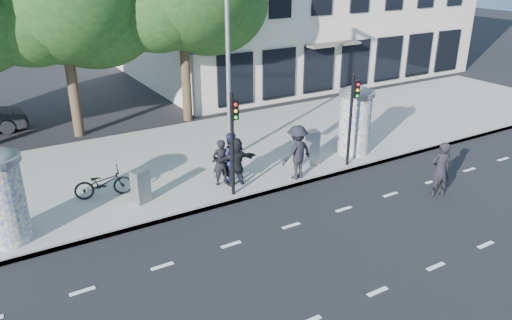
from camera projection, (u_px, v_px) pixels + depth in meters
ground at (320, 248)px, 13.54m from camera, size 120.00×120.00×0.00m
sidewalk at (202, 156)px, 19.46m from camera, size 40.00×8.00×0.15m
curb at (254, 195)px, 16.32m from camera, size 40.00×0.10×0.16m
lane_dash_near at (378, 292)px, 11.79m from camera, size 32.00×0.12×0.01m
lane_dash_far at (291, 226)px, 14.65m from camera, size 32.00×0.12×0.01m
ad_column_left at (0, 195)px, 13.11m from camera, size 1.36×1.36×2.65m
ad_column_right at (355, 119)px, 19.14m from camera, size 1.36×1.36×2.65m
traffic_pole_near at (233, 134)px, 15.41m from camera, size 0.22×0.31×3.40m
traffic_pole_far at (352, 111)px, 17.68m from camera, size 0.22×0.31×3.40m
street_lamp at (228, 34)px, 17.34m from camera, size 0.25×0.93×8.00m
ped_b at (221, 162)px, 16.63m from camera, size 0.61×0.42×1.61m
ped_c at (230, 157)px, 16.88m from camera, size 1.01×0.88×1.75m
ped_d at (297, 152)px, 17.06m from camera, size 1.33×0.90×1.92m
ped_f at (236, 161)px, 16.63m from camera, size 1.62×0.78×1.68m
man_road at (440, 169)px, 16.12m from camera, size 0.80×0.66×1.88m
bicycle at (103, 183)px, 15.91m from camera, size 0.95×1.90×0.95m
cabinet_left at (141, 186)px, 15.53m from camera, size 0.62×0.54×1.08m
cabinet_right at (310, 148)px, 18.35m from camera, size 0.70×0.57×1.28m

